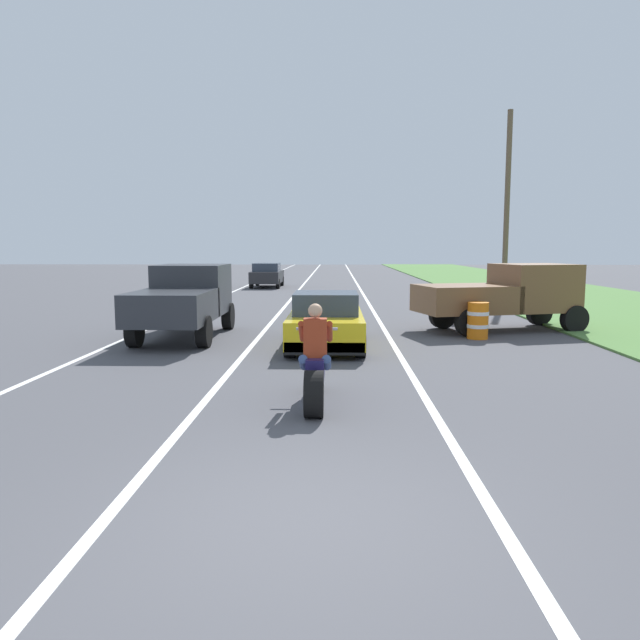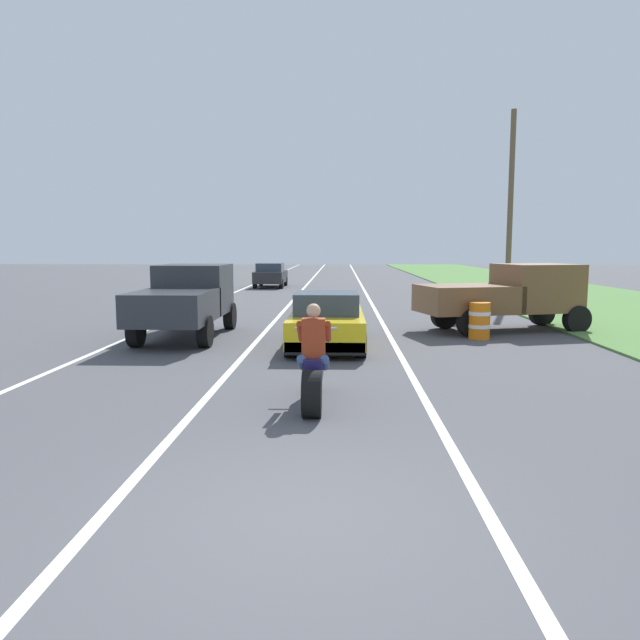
% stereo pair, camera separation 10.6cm
% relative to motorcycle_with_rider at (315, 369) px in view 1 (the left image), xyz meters
% --- Properties ---
extents(ground_plane, '(160.00, 160.00, 0.00)m').
position_rel_motorcycle_with_rider_xyz_m(ground_plane, '(0.00, -4.02, -0.59)').
color(ground_plane, '#4C4C51').
extents(lane_stripe_left_solid, '(0.14, 120.00, 0.01)m').
position_rel_motorcycle_with_rider_xyz_m(lane_stripe_left_solid, '(-5.40, 15.98, -0.59)').
color(lane_stripe_left_solid, white).
rests_on(lane_stripe_left_solid, ground).
extents(lane_stripe_right_solid, '(0.14, 120.00, 0.01)m').
position_rel_motorcycle_with_rider_xyz_m(lane_stripe_right_solid, '(1.80, 15.98, -0.59)').
color(lane_stripe_right_solid, white).
rests_on(lane_stripe_right_solid, ground).
extents(lane_stripe_centre_dashed, '(0.14, 120.00, 0.01)m').
position_rel_motorcycle_with_rider_xyz_m(lane_stripe_centre_dashed, '(-1.80, 15.98, -0.59)').
color(lane_stripe_centre_dashed, white).
rests_on(lane_stripe_centre_dashed, ground).
extents(grass_verge_right, '(10.00, 120.00, 0.06)m').
position_rel_motorcycle_with_rider_xyz_m(grass_verge_right, '(11.92, 15.98, -0.56)').
color(grass_verge_right, '#517F3D').
rests_on(grass_verge_right, ground).
extents(motorcycle_with_rider, '(0.70, 2.21, 1.62)m').
position_rel_motorcycle_with_rider_xyz_m(motorcycle_with_rider, '(0.00, 0.00, 0.00)').
color(motorcycle_with_rider, black).
rests_on(motorcycle_with_rider, ground).
extents(sports_car_yellow, '(1.84, 4.30, 1.37)m').
position_rel_motorcycle_with_rider_xyz_m(sports_car_yellow, '(0.08, 5.69, 0.04)').
color(sports_car_yellow, yellow).
rests_on(sports_car_yellow, ground).
extents(pickup_truck_left_lane_dark_grey, '(2.02, 4.80, 1.98)m').
position_rel_motorcycle_with_rider_xyz_m(pickup_truck_left_lane_dark_grey, '(-3.81, 7.04, 0.51)').
color(pickup_truck_left_lane_dark_grey, '#2D3035').
rests_on(pickup_truck_left_lane_dark_grey, ground).
extents(pickup_truck_right_shoulder_brown, '(5.14, 3.14, 1.98)m').
position_rel_motorcycle_with_rider_xyz_m(pickup_truck_right_shoulder_brown, '(5.39, 8.67, 0.51)').
color(pickup_truck_right_shoulder_brown, brown).
rests_on(pickup_truck_right_shoulder_brown, ground).
extents(utility_pole_roadside, '(0.24, 0.24, 8.49)m').
position_rel_motorcycle_with_rider_xyz_m(utility_pole_roadside, '(8.01, 18.18, 3.65)').
color(utility_pole_roadside, brown).
rests_on(utility_pole_roadside, ground).
extents(construction_barrel_nearest, '(0.58, 0.58, 1.00)m').
position_rel_motorcycle_with_rider_xyz_m(construction_barrel_nearest, '(4.19, 7.03, -0.09)').
color(construction_barrel_nearest, orange).
rests_on(construction_barrel_nearest, ground).
extents(construction_barrel_mid, '(0.58, 0.58, 1.00)m').
position_rel_motorcycle_with_rider_xyz_m(construction_barrel_mid, '(4.30, 10.67, -0.09)').
color(construction_barrel_mid, orange).
rests_on(construction_barrel_mid, ground).
extents(distant_car_far_ahead, '(1.80, 4.00, 1.50)m').
position_rel_motorcycle_with_rider_xyz_m(distant_car_far_ahead, '(-3.92, 27.79, 0.18)').
color(distant_car_far_ahead, '#262628').
rests_on(distant_car_far_ahead, ground).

